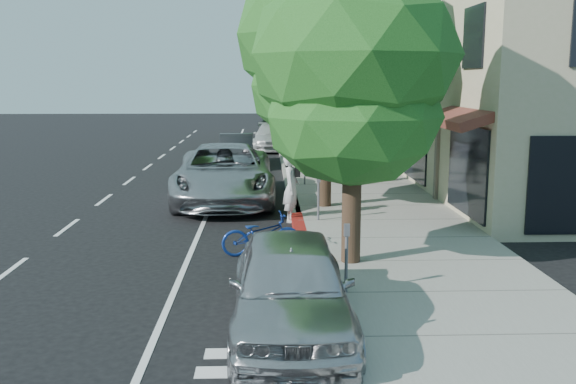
{
  "coord_description": "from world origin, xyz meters",
  "views": [
    {
      "loc": [
        -0.88,
        -14.96,
        3.92
      ],
      "look_at": [
        -0.36,
        -0.39,
        1.35
      ],
      "focal_mm": 40.0,
      "sensor_mm": 36.0,
      "label": 1
    }
  ],
  "objects_px": {
    "cyclist": "(291,188)",
    "pedestrian": "(350,161)",
    "silver_suv": "(224,174)",
    "street_tree_0": "(354,61)",
    "street_tree_4": "(296,62)",
    "dark_suv_far": "(271,128)",
    "street_tree_1": "(326,40)",
    "white_pickup": "(272,137)",
    "near_car_a": "(291,286)",
    "street_tree_5": "(292,67)",
    "street_tree_3": "(302,68)",
    "dark_sedan": "(236,150)",
    "street_tree_2": "(311,64)",
    "bicycle": "(261,234)"
  },
  "relations": [
    {
      "from": "white_pickup",
      "to": "dark_suv_far",
      "type": "xyz_separation_m",
      "value": [
        0.0,
        7.0,
        0.0
      ]
    },
    {
      "from": "street_tree_5",
      "to": "cyclist",
      "type": "distance_m",
      "value": 25.76
    },
    {
      "from": "cyclist",
      "to": "silver_suv",
      "type": "distance_m",
      "value": 3.6
    },
    {
      "from": "street_tree_4",
      "to": "bicycle",
      "type": "bearing_deg",
      "value": -94.69
    },
    {
      "from": "street_tree_1",
      "to": "white_pickup",
      "type": "relative_size",
      "value": 1.67
    },
    {
      "from": "street_tree_3",
      "to": "street_tree_1",
      "type": "bearing_deg",
      "value": -90.0
    },
    {
      "from": "street_tree_1",
      "to": "silver_suv",
      "type": "bearing_deg",
      "value": 154.18
    },
    {
      "from": "cyclist",
      "to": "near_car_a",
      "type": "relative_size",
      "value": 0.42
    },
    {
      "from": "bicycle",
      "to": "near_car_a",
      "type": "relative_size",
      "value": 0.4
    },
    {
      "from": "dark_suv_far",
      "to": "street_tree_3",
      "type": "bearing_deg",
      "value": -82.09
    },
    {
      "from": "dark_suv_far",
      "to": "pedestrian",
      "type": "xyz_separation_m",
      "value": [
        2.73,
        -19.82,
        0.24
      ]
    },
    {
      "from": "dark_sedan",
      "to": "cyclist",
      "type": "bearing_deg",
      "value": -82.07
    },
    {
      "from": "street_tree_4",
      "to": "silver_suv",
      "type": "bearing_deg",
      "value": -100.64
    },
    {
      "from": "street_tree_2",
      "to": "street_tree_5",
      "type": "bearing_deg",
      "value": 90.0
    },
    {
      "from": "street_tree_0",
      "to": "street_tree_4",
      "type": "bearing_deg",
      "value": 90.0
    },
    {
      "from": "cyclist",
      "to": "pedestrian",
      "type": "xyz_separation_m",
      "value": [
        2.39,
        5.65,
        0.01
      ]
    },
    {
      "from": "street_tree_4",
      "to": "dark_sedan",
      "type": "distance_m",
      "value": 9.28
    },
    {
      "from": "street_tree_5",
      "to": "street_tree_3",
      "type": "bearing_deg",
      "value": -90.0
    },
    {
      "from": "street_tree_4",
      "to": "cyclist",
      "type": "distance_m",
      "value": 19.89
    },
    {
      "from": "bicycle",
      "to": "street_tree_3",
      "type": "bearing_deg",
      "value": -17.87
    },
    {
      "from": "street_tree_3",
      "to": "dark_suv_far",
      "type": "bearing_deg",
      "value": 96.65
    },
    {
      "from": "cyclist",
      "to": "white_pickup",
      "type": "relative_size",
      "value": 0.39
    },
    {
      "from": "street_tree_0",
      "to": "white_pickup",
      "type": "height_order",
      "value": "street_tree_0"
    },
    {
      "from": "street_tree_5",
      "to": "street_tree_4",
      "type": "bearing_deg",
      "value": -90.0
    },
    {
      "from": "cyclist",
      "to": "near_car_a",
      "type": "bearing_deg",
      "value": -172.19
    },
    {
      "from": "street_tree_4",
      "to": "street_tree_5",
      "type": "bearing_deg",
      "value": 90.0
    },
    {
      "from": "cyclist",
      "to": "dark_suv_far",
      "type": "bearing_deg",
      "value": 11.0
    },
    {
      "from": "pedestrian",
      "to": "white_pickup",
      "type": "bearing_deg",
      "value": -116.73
    },
    {
      "from": "silver_suv",
      "to": "dark_sedan",
      "type": "height_order",
      "value": "silver_suv"
    },
    {
      "from": "street_tree_0",
      "to": "bicycle",
      "type": "distance_m",
      "value": 4.39
    },
    {
      "from": "cyclist",
      "to": "white_pickup",
      "type": "distance_m",
      "value": 18.47
    },
    {
      "from": "near_car_a",
      "to": "street_tree_0",
      "type": "bearing_deg",
      "value": 68.12
    },
    {
      "from": "street_tree_2",
      "to": "street_tree_3",
      "type": "bearing_deg",
      "value": 90.0
    },
    {
      "from": "street_tree_2",
      "to": "pedestrian",
      "type": "distance_m",
      "value": 4.2
    },
    {
      "from": "street_tree_0",
      "to": "pedestrian",
      "type": "height_order",
      "value": "street_tree_0"
    },
    {
      "from": "white_pickup",
      "to": "pedestrian",
      "type": "xyz_separation_m",
      "value": [
        2.73,
        -12.82,
        0.25
      ]
    },
    {
      "from": "street_tree_4",
      "to": "dark_suv_far",
      "type": "distance_m",
      "value": 7.44
    },
    {
      "from": "bicycle",
      "to": "white_pickup",
      "type": "relative_size",
      "value": 0.37
    },
    {
      "from": "cyclist",
      "to": "bicycle",
      "type": "xyz_separation_m",
      "value": [
        -0.82,
        -3.43,
        -0.48
      ]
    },
    {
      "from": "silver_suv",
      "to": "street_tree_4",
      "type": "bearing_deg",
      "value": 77.54
    },
    {
      "from": "bicycle",
      "to": "cyclist",
      "type": "bearing_deg",
      "value": -24.94
    },
    {
      "from": "street_tree_1",
      "to": "pedestrian",
      "type": "bearing_deg",
      "value": 72.38
    },
    {
      "from": "street_tree_4",
      "to": "pedestrian",
      "type": "bearing_deg",
      "value": -84.51
    },
    {
      "from": "street_tree_3",
      "to": "street_tree_5",
      "type": "bearing_deg",
      "value": 90.0
    },
    {
      "from": "street_tree_3",
      "to": "cyclist",
      "type": "bearing_deg",
      "value": -94.5
    },
    {
      "from": "street_tree_2",
      "to": "bicycle",
      "type": "bearing_deg",
      "value": -99.78
    },
    {
      "from": "street_tree_2",
      "to": "dark_suv_far",
      "type": "bearing_deg",
      "value": 94.45
    },
    {
      "from": "bicycle",
      "to": "dark_suv_far",
      "type": "xyz_separation_m",
      "value": [
        0.48,
        28.9,
        0.24
      ]
    },
    {
      "from": "street_tree_1",
      "to": "street_tree_4",
      "type": "relative_size",
      "value": 1.04
    },
    {
      "from": "street_tree_4",
      "to": "dark_sedan",
      "type": "xyz_separation_m",
      "value": [
        -3.1,
        -7.69,
        -4.17
      ]
    }
  ]
}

